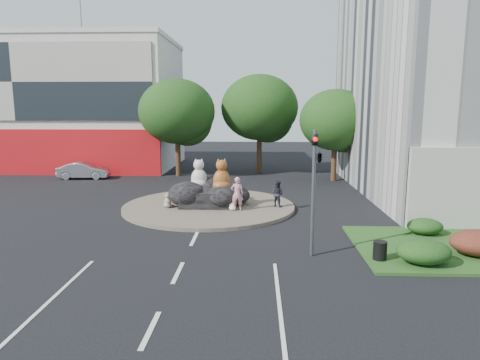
# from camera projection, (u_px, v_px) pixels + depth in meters

# --- Properties ---
(ground) EXTENTS (120.00, 120.00, 0.00)m
(ground) POSITION_uv_depth(u_px,v_px,m) (178.00, 273.00, 15.28)
(ground) COLOR black
(ground) RESTS_ON ground
(roundabout_island) EXTENTS (10.00, 10.00, 0.20)m
(roundabout_island) POSITION_uv_depth(u_px,v_px,m) (209.00, 206.00, 25.12)
(roundabout_island) COLOR brown
(roundabout_island) RESTS_ON ground
(rock_plinth) EXTENTS (3.20, 2.60, 0.90)m
(rock_plinth) POSITION_uv_depth(u_px,v_px,m) (209.00, 197.00, 25.03)
(rock_plinth) COLOR black
(rock_plinth) RESTS_ON roundabout_island
(shophouse_block) EXTENTS (25.20, 12.30, 17.40)m
(shophouse_block) POSITION_uv_depth(u_px,v_px,m) (48.00, 104.00, 42.46)
(shophouse_block) COLOR silver
(shophouse_block) RESTS_ON ground
(grass_verge) EXTENTS (10.00, 6.00, 0.12)m
(grass_verge) POSITION_uv_depth(u_px,v_px,m) (478.00, 248.00, 17.76)
(grass_verge) COLOR #1D4517
(grass_verge) RESTS_ON ground
(tree_left) EXTENTS (6.46, 6.46, 8.27)m
(tree_left) POSITION_uv_depth(u_px,v_px,m) (178.00, 115.00, 36.30)
(tree_left) COLOR #382314
(tree_left) RESTS_ON ground
(tree_mid) EXTENTS (6.84, 6.84, 8.76)m
(tree_mid) POSITION_uv_depth(u_px,v_px,m) (260.00, 111.00, 37.94)
(tree_mid) COLOR #382314
(tree_mid) RESTS_ON ground
(tree_right) EXTENTS (5.70, 5.70, 7.30)m
(tree_right) POSITION_uv_depth(u_px,v_px,m) (336.00, 123.00, 33.92)
(tree_right) COLOR #382314
(tree_right) RESTS_ON ground
(hedge_near_green) EXTENTS (2.00, 1.60, 0.90)m
(hedge_near_green) POSITION_uv_depth(u_px,v_px,m) (424.00, 252.00, 15.82)
(hedge_near_green) COLOR #143611
(hedge_near_green) RESTS_ON grass_verge
(hedge_red) EXTENTS (2.20, 1.76, 0.99)m
(hedge_red) POSITION_uv_depth(u_px,v_px,m) (479.00, 243.00, 16.70)
(hedge_red) COLOR #471317
(hedge_red) RESTS_ON grass_verge
(hedge_back_green) EXTENTS (1.60, 1.28, 0.72)m
(hedge_back_green) POSITION_uv_depth(u_px,v_px,m) (425.00, 226.00, 19.52)
(hedge_back_green) COLOR #143611
(hedge_back_green) RESTS_ON grass_verge
(traffic_light) EXTENTS (0.44, 1.24, 5.00)m
(traffic_light) POSITION_uv_depth(u_px,v_px,m) (317.00, 166.00, 16.45)
(traffic_light) COLOR #595B60
(traffic_light) RESTS_ON ground
(street_lamp) EXTENTS (2.34, 0.22, 8.06)m
(street_lamp) POSITION_uv_depth(u_px,v_px,m) (452.00, 133.00, 21.90)
(street_lamp) COLOR #595B60
(street_lamp) RESTS_ON ground
(cat_white) EXTENTS (1.19, 1.06, 1.81)m
(cat_white) POSITION_uv_depth(u_px,v_px,m) (199.00, 174.00, 25.13)
(cat_white) COLOR beige
(cat_white) RESTS_ON rock_plinth
(cat_tabby) EXTENTS (1.35, 1.23, 1.90)m
(cat_tabby) POSITION_uv_depth(u_px,v_px,m) (222.00, 175.00, 24.42)
(cat_tabby) COLOR #A24A21
(cat_tabby) RESTS_ON rock_plinth
(kitten_calico) EXTENTS (0.67, 0.68, 0.86)m
(kitten_calico) POSITION_uv_depth(u_px,v_px,m) (167.00, 200.00, 24.35)
(kitten_calico) COLOR white
(kitten_calico) RESTS_ON roundabout_island
(kitten_white) EXTENTS (0.49, 0.44, 0.75)m
(kitten_white) POSITION_uv_depth(u_px,v_px,m) (233.00, 204.00, 23.72)
(kitten_white) COLOR white
(kitten_white) RESTS_ON roundabout_island
(pedestrian_pink) EXTENTS (0.73, 0.52, 1.89)m
(pedestrian_pink) POSITION_uv_depth(u_px,v_px,m) (237.00, 194.00, 23.55)
(pedestrian_pink) COLOR #C47F88
(pedestrian_pink) RESTS_ON roundabout_island
(pedestrian_dark) EXTENTS (0.92, 0.89, 1.49)m
(pedestrian_dark) POSITION_uv_depth(u_px,v_px,m) (278.00, 194.00, 24.58)
(pedestrian_dark) COLOR #22212A
(pedestrian_dark) RESTS_ON roundabout_island
(parked_car) EXTENTS (4.25, 1.80, 1.36)m
(parked_car) POSITION_uv_depth(u_px,v_px,m) (84.00, 171.00, 35.42)
(parked_car) COLOR #AEB1B6
(parked_car) RESTS_ON ground
(litter_bin) EXTENTS (0.68, 0.68, 0.71)m
(litter_bin) POSITION_uv_depth(u_px,v_px,m) (380.00, 250.00, 16.24)
(litter_bin) COLOR black
(litter_bin) RESTS_ON grass_verge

